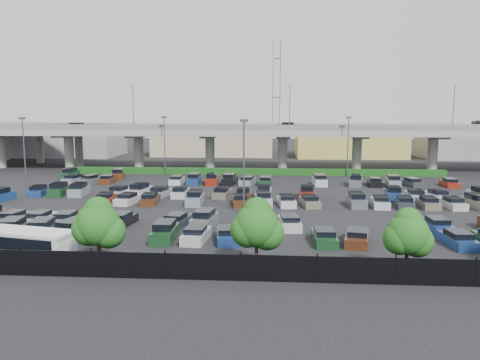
# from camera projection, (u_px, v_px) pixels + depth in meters

# --- Properties ---
(ground) EXTENTS (280.00, 280.00, 0.00)m
(ground) POSITION_uv_depth(u_px,v_px,m) (248.00, 201.00, 58.56)
(ground) COLOR black
(overpass) EXTENTS (150.00, 13.00, 15.80)m
(overpass) POSITION_uv_depth(u_px,v_px,m) (256.00, 134.00, 89.14)
(overpass) COLOR gray
(overpass) RESTS_ON ground
(on_ramp) EXTENTS (50.93, 30.13, 8.80)m
(on_ramp) POSITION_uv_depth(u_px,v_px,m) (24.00, 131.00, 103.62)
(on_ramp) COLOR gray
(on_ramp) RESTS_ON ground
(hedge) EXTENTS (66.00, 1.60, 1.10)m
(hedge) POSITION_uv_depth(u_px,v_px,m) (255.00, 172.00, 83.16)
(hedge) COLOR #103910
(hedge) RESTS_ON ground
(fence) EXTENTS (70.00, 0.10, 2.00)m
(fence) POSITION_uv_depth(u_px,v_px,m) (224.00, 267.00, 30.79)
(fence) COLOR black
(fence) RESTS_ON ground
(tree_row) EXTENTS (65.07, 3.66, 5.94)m
(tree_row) POSITION_uv_depth(u_px,v_px,m) (237.00, 224.00, 31.82)
(tree_row) COLOR #332316
(tree_row) RESTS_ON ground
(shuttle_bus) EXTENTS (7.40, 3.80, 2.27)m
(shuttle_bus) POSITION_uv_depth(u_px,v_px,m) (28.00, 244.00, 35.18)
(shuttle_bus) COLOR silver
(shuttle_bus) RESTS_ON ground
(parked_cars) EXTENTS (63.08, 41.70, 1.67)m
(parked_cars) POSITION_uv_depth(u_px,v_px,m) (236.00, 201.00, 55.19)
(parked_cars) COLOR maroon
(parked_cars) RESTS_ON ground
(light_poles) EXTENTS (66.90, 48.38, 10.30)m
(light_poles) POSITION_uv_depth(u_px,v_px,m) (216.00, 150.00, 59.92)
(light_poles) COLOR #4A4B4F
(light_poles) RESTS_ON ground
(distant_buildings) EXTENTS (138.00, 24.00, 9.00)m
(distant_buildings) POSITION_uv_depth(u_px,v_px,m) (309.00, 141.00, 118.19)
(distant_buildings) COLOR gray
(distant_buildings) RESTS_ON ground
(comm_tower) EXTENTS (2.40, 2.40, 30.00)m
(comm_tower) POSITION_uv_depth(u_px,v_px,m) (276.00, 95.00, 129.08)
(comm_tower) COLOR #4A4B4F
(comm_tower) RESTS_ON ground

